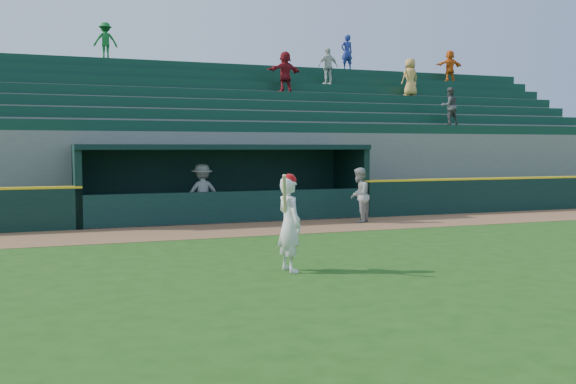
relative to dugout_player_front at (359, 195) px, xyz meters
name	(u,v)px	position (x,y,z in m)	size (l,w,h in m)	color
ground	(313,256)	(-3.75, -5.26, -0.87)	(120.00, 120.00, 0.00)	#204912
warning_track	(249,229)	(-3.75, -0.36, -0.86)	(40.00, 3.00, 0.01)	brown
field_wall_right	(545,194)	(8.50, 1.29, -0.27)	(15.50, 0.30, 1.20)	black
wall_stripe_right	(546,177)	(8.50, 1.29, 0.36)	(15.50, 0.32, 0.06)	yellow
dugout_player_front	(359,195)	(0.00, 0.00, 0.00)	(0.84, 0.66, 1.74)	#A4A39E
dugout_player_inside	(202,193)	(-4.54, 2.11, 0.06)	(1.19, 0.69, 1.85)	#A3A39E
dugout	(221,178)	(-3.75, 2.74, 0.49)	(9.40, 2.80, 2.46)	#61625D
stands	(193,147)	(-3.72, 7.31, 1.53)	(34.50, 6.25, 7.58)	slate
batter_at_plate	(289,223)	(-4.84, -6.69, 0.07)	(0.57, 0.82, 1.89)	silver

